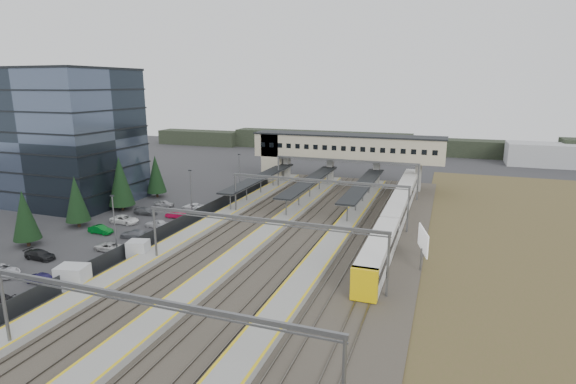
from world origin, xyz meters
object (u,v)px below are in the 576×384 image
at_px(relay_cabin_near, 73,277).
at_px(relay_cabin_far, 138,249).
at_px(office_building, 62,136).
at_px(footbridge, 334,149).
at_px(train, 397,212).
at_px(billboard, 423,241).

distance_m(relay_cabin_near, relay_cabin_far, 9.72).
relative_size(office_building, relay_cabin_far, 8.37).
bearing_deg(relay_cabin_far, footbridge, 75.49).
height_order(relay_cabin_near, train, train).
relative_size(office_building, train, 0.43).
bearing_deg(relay_cabin_near, train, 49.55).
height_order(relay_cabin_far, footbridge, footbridge).
relative_size(relay_cabin_far, footbridge, 0.07).
height_order(office_building, train, office_building).
bearing_deg(relay_cabin_near, office_building, 135.78).
relative_size(office_building, footbridge, 0.60).
xyz_separation_m(relay_cabin_far, train, (29.11, 25.55, 0.83)).
bearing_deg(relay_cabin_far, train, 41.28).
distance_m(office_building, billboard, 66.22).
bearing_deg(footbridge, relay_cabin_far, -104.51).
xyz_separation_m(relay_cabin_far, footbridge, (12.81, 49.48, 6.80)).
bearing_deg(train, billboard, -72.90).
xyz_separation_m(relay_cabin_near, relay_cabin_far, (0.93, 9.67, -0.16)).
xyz_separation_m(footbridge, billboard, (21.15, -39.71, -4.91)).
relative_size(relay_cabin_far, billboard, 0.54).
height_order(office_building, billboard, office_building).
xyz_separation_m(office_building, relay_cabin_near, (29.97, -29.16, -10.90)).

